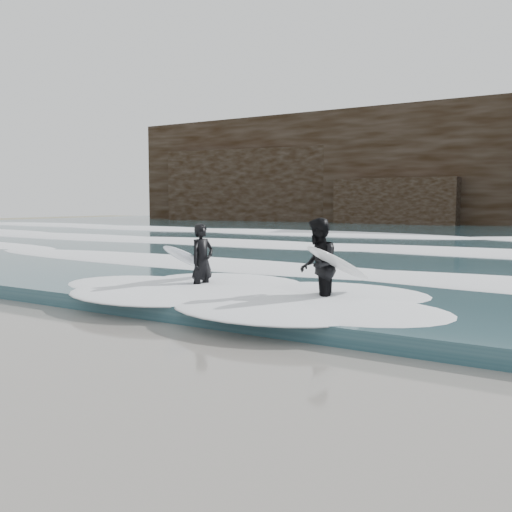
% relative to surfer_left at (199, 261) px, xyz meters
% --- Properties ---
extents(sea, '(90.00, 52.00, 0.30)m').
position_rel_surfer_left_xyz_m(sea, '(0.59, 23.69, -0.66)').
color(sea, '#294B55').
rests_on(sea, ground).
extents(foam_near, '(60.00, 3.20, 0.20)m').
position_rel_surfer_left_xyz_m(foam_near, '(0.59, 3.69, -0.41)').
color(foam_near, white).
rests_on(foam_near, sea).
extents(foam_mid, '(60.00, 4.00, 0.24)m').
position_rel_surfer_left_xyz_m(foam_mid, '(0.59, 10.69, -0.39)').
color(foam_mid, white).
rests_on(foam_mid, sea).
extents(foam_far, '(60.00, 4.80, 0.30)m').
position_rel_surfer_left_xyz_m(foam_far, '(0.59, 19.69, -0.36)').
color(foam_far, white).
rests_on(foam_far, sea).
extents(surfer_left, '(1.10, 2.07, 1.61)m').
position_rel_surfer_left_xyz_m(surfer_left, '(0.00, 0.00, 0.00)').
color(surfer_left, black).
rests_on(surfer_left, ground).
extents(surfer_right, '(1.32, 1.88, 1.78)m').
position_rel_surfer_left_xyz_m(surfer_right, '(2.92, -0.15, 0.08)').
color(surfer_right, black).
rests_on(surfer_right, ground).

